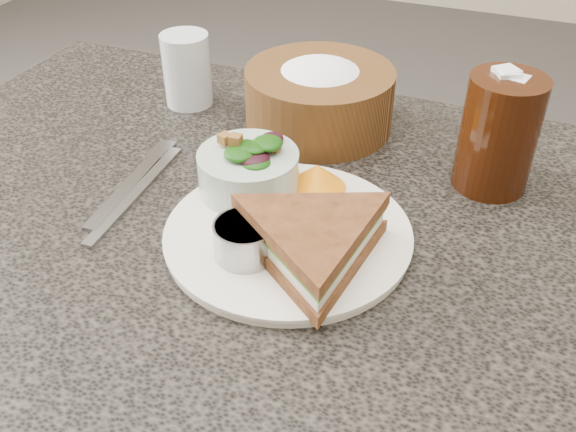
# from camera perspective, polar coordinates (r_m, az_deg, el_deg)

# --- Properties ---
(dining_table) EXTENTS (1.00, 0.70, 0.75)m
(dining_table) POSITION_cam_1_polar(r_m,az_deg,el_deg) (0.97, -1.72, -18.21)
(dining_table) COLOR black
(dining_table) RESTS_ON floor
(dinner_plate) EXTENTS (0.25, 0.25, 0.01)m
(dinner_plate) POSITION_cam_1_polar(r_m,az_deg,el_deg) (0.67, -0.00, -1.69)
(dinner_plate) COLOR silver
(dinner_plate) RESTS_ON dining_table
(sandwich) EXTENTS (0.26, 0.26, 0.05)m
(sandwich) POSITION_cam_1_polar(r_m,az_deg,el_deg) (0.61, 2.22, -2.27)
(sandwich) COLOR brown
(sandwich) RESTS_ON dinner_plate
(salad_bowl) EXTENTS (0.15, 0.15, 0.07)m
(salad_bowl) POSITION_cam_1_polar(r_m,az_deg,el_deg) (0.71, -3.56, 4.54)
(salad_bowl) COLOR #A0B2A7
(salad_bowl) RESTS_ON dinner_plate
(dressing_ramekin) EXTENTS (0.07, 0.07, 0.04)m
(dressing_ramekin) POSITION_cam_1_polar(r_m,az_deg,el_deg) (0.62, -3.81, -2.12)
(dressing_ramekin) COLOR gray
(dressing_ramekin) RESTS_ON dinner_plate
(orange_wedge) EXTENTS (0.10, 0.10, 0.03)m
(orange_wedge) POSITION_cam_1_polar(r_m,az_deg,el_deg) (0.72, 2.59, 3.53)
(orange_wedge) COLOR orange
(orange_wedge) RESTS_ON dinner_plate
(fork) EXTENTS (0.03, 0.17, 0.00)m
(fork) POSITION_cam_1_polar(r_m,az_deg,el_deg) (0.77, -14.02, 2.56)
(fork) COLOR #969697
(fork) RESTS_ON dining_table
(knife) EXTENTS (0.02, 0.20, 0.00)m
(knife) POSITION_cam_1_polar(r_m,az_deg,el_deg) (0.75, -13.34, 2.03)
(knife) COLOR #ACADAE
(knife) RESTS_ON dining_table
(bread_basket) EXTENTS (0.20, 0.20, 0.11)m
(bread_basket) POSITION_cam_1_polar(r_m,az_deg,el_deg) (0.85, 2.82, 11.22)
(bread_basket) COLOR brown
(bread_basket) RESTS_ON dining_table
(cola_glass) EXTENTS (0.09, 0.09, 0.15)m
(cola_glass) POSITION_cam_1_polar(r_m,az_deg,el_deg) (0.75, 18.29, 7.35)
(cola_glass) COLOR black
(cola_glass) RESTS_ON dining_table
(water_glass) EXTENTS (0.08, 0.08, 0.10)m
(water_glass) POSITION_cam_1_polar(r_m,az_deg,el_deg) (0.92, -8.97, 12.72)
(water_glass) COLOR silver
(water_glass) RESTS_ON dining_table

